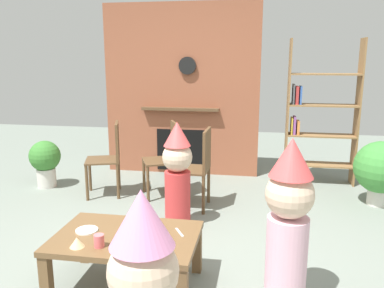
{
  "coord_description": "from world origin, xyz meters",
  "views": [
    {
      "loc": [
        0.72,
        -2.92,
        1.66
      ],
      "look_at": [
        0.15,
        0.4,
        0.91
      ],
      "focal_mm": 36.7,
      "sensor_mm": 36.0,
      "label": 1
    }
  ],
  "objects_px": {
    "dining_chair_right": "(198,164)",
    "paper_cup_near_left": "(99,241)",
    "paper_plate_front": "(148,224)",
    "dining_chair_left": "(110,154)",
    "paper_plate_rear": "(87,230)",
    "child_in_pink": "(288,219)",
    "birthday_cake_slice": "(77,242)",
    "potted_plant_short": "(45,160)",
    "dining_chair_middle": "(168,155)",
    "paper_cup_near_right": "(158,232)",
    "potted_plant_tall": "(381,169)",
    "coffee_table": "(126,243)",
    "child_by_the_chairs": "(177,172)",
    "bookshelf": "(316,118)",
    "paper_cup_center": "(129,226)",
    "paper_cup_far_left": "(124,248)"
  },
  "relations": [
    {
      "from": "paper_plate_front",
      "to": "child_in_pink",
      "type": "bearing_deg",
      "value": -10.91
    },
    {
      "from": "coffee_table",
      "to": "paper_plate_rear",
      "type": "bearing_deg",
      "value": 176.71
    },
    {
      "from": "paper_plate_rear",
      "to": "child_in_pink",
      "type": "xyz_separation_m",
      "value": [
        1.43,
        -0.01,
        0.2
      ]
    },
    {
      "from": "potted_plant_tall",
      "to": "paper_cup_near_left",
      "type": "bearing_deg",
      "value": -136.61
    },
    {
      "from": "paper_cup_near_left",
      "to": "potted_plant_tall",
      "type": "relative_size",
      "value": 0.12
    },
    {
      "from": "dining_chair_right",
      "to": "potted_plant_short",
      "type": "distance_m",
      "value": 2.11
    },
    {
      "from": "dining_chair_left",
      "to": "dining_chair_right",
      "type": "height_order",
      "value": "same"
    },
    {
      "from": "bookshelf",
      "to": "dining_chair_right",
      "type": "distance_m",
      "value": 1.86
    },
    {
      "from": "paper_cup_center",
      "to": "child_by_the_chairs",
      "type": "xyz_separation_m",
      "value": [
        0.14,
        1.07,
        0.1
      ]
    },
    {
      "from": "dining_chair_right",
      "to": "paper_cup_near_left",
      "type": "bearing_deg",
      "value": 79.63
    },
    {
      "from": "dining_chair_left",
      "to": "dining_chair_middle",
      "type": "xyz_separation_m",
      "value": [
        0.7,
        0.09,
        0.0
      ]
    },
    {
      "from": "paper_cup_near_right",
      "to": "potted_plant_short",
      "type": "bearing_deg",
      "value": 134.89
    },
    {
      "from": "paper_plate_front",
      "to": "dining_chair_left",
      "type": "height_order",
      "value": "dining_chair_left"
    },
    {
      "from": "paper_cup_near_right",
      "to": "dining_chair_left",
      "type": "height_order",
      "value": "dining_chair_left"
    },
    {
      "from": "paper_cup_near_right",
      "to": "bookshelf",
      "type": "bearing_deg",
      "value": 63.52
    },
    {
      "from": "paper_cup_near_left",
      "to": "paper_cup_far_left",
      "type": "relative_size",
      "value": 0.89
    },
    {
      "from": "dining_chair_middle",
      "to": "paper_plate_rear",
      "type": "bearing_deg",
      "value": 61.81
    },
    {
      "from": "paper_cup_near_left",
      "to": "paper_cup_near_right",
      "type": "height_order",
      "value": "paper_cup_near_right"
    },
    {
      "from": "coffee_table",
      "to": "dining_chair_middle",
      "type": "xyz_separation_m",
      "value": [
        -0.16,
        2.0,
        0.16
      ]
    },
    {
      "from": "child_in_pink",
      "to": "dining_chair_right",
      "type": "height_order",
      "value": "child_in_pink"
    },
    {
      "from": "potted_plant_short",
      "to": "birthday_cake_slice",
      "type": "bearing_deg",
      "value": -55.88
    },
    {
      "from": "child_by_the_chairs",
      "to": "coffee_table",
      "type": "bearing_deg",
      "value": 0.0
    },
    {
      "from": "paper_plate_front",
      "to": "dining_chair_middle",
      "type": "xyz_separation_m",
      "value": [
        -0.26,
        1.79,
        0.09
      ]
    },
    {
      "from": "child_in_pink",
      "to": "dining_chair_middle",
      "type": "bearing_deg",
      "value": -57.69
    },
    {
      "from": "child_by_the_chairs",
      "to": "paper_plate_front",
      "type": "bearing_deg",
      "value": 4.98
    },
    {
      "from": "paper_cup_center",
      "to": "birthday_cake_slice",
      "type": "xyz_separation_m",
      "value": [
        -0.28,
        -0.28,
        -0.02
      ]
    },
    {
      "from": "paper_plate_front",
      "to": "paper_plate_rear",
      "type": "xyz_separation_m",
      "value": [
        -0.41,
        -0.19,
        0.0
      ]
    },
    {
      "from": "paper_plate_front",
      "to": "dining_chair_middle",
      "type": "relative_size",
      "value": 0.18
    },
    {
      "from": "coffee_table",
      "to": "paper_cup_center",
      "type": "xyz_separation_m",
      "value": [
        0.01,
        0.05,
        0.11
      ]
    },
    {
      "from": "bookshelf",
      "to": "paper_cup_center",
      "type": "height_order",
      "value": "bookshelf"
    },
    {
      "from": "coffee_table",
      "to": "dining_chair_right",
      "type": "distance_m",
      "value": 1.67
    },
    {
      "from": "dining_chair_left",
      "to": "coffee_table",
      "type": "bearing_deg",
      "value": 95.72
    },
    {
      "from": "coffee_table",
      "to": "birthday_cake_slice",
      "type": "bearing_deg",
      "value": -139.71
    },
    {
      "from": "paper_cup_near_left",
      "to": "child_in_pink",
      "type": "distance_m",
      "value": 1.27
    },
    {
      "from": "paper_cup_far_left",
      "to": "dining_chair_left",
      "type": "xyz_separation_m",
      "value": [
        -0.94,
        2.18,
        0.05
      ]
    },
    {
      "from": "paper_plate_rear",
      "to": "potted_plant_tall",
      "type": "bearing_deg",
      "value": 38.42
    },
    {
      "from": "paper_plate_front",
      "to": "potted_plant_tall",
      "type": "height_order",
      "value": "potted_plant_tall"
    },
    {
      "from": "paper_cup_center",
      "to": "paper_cup_far_left",
      "type": "bearing_deg",
      "value": -76.77
    },
    {
      "from": "paper_plate_front",
      "to": "dining_chair_right",
      "type": "distance_m",
      "value": 1.45
    },
    {
      "from": "paper_plate_rear",
      "to": "dining_chair_right",
      "type": "relative_size",
      "value": 0.18
    },
    {
      "from": "paper_plate_front",
      "to": "paper_cup_near_left",
      "type": "bearing_deg",
      "value": -118.93
    },
    {
      "from": "dining_chair_left",
      "to": "dining_chair_right",
      "type": "xyz_separation_m",
      "value": [
        1.13,
        -0.26,
        0.0
      ]
    },
    {
      "from": "dining_chair_left",
      "to": "potted_plant_tall",
      "type": "distance_m",
      "value": 3.16
    },
    {
      "from": "paper_cup_near_left",
      "to": "birthday_cake_slice",
      "type": "height_order",
      "value": "paper_cup_near_left"
    },
    {
      "from": "birthday_cake_slice",
      "to": "paper_cup_near_right",
      "type": "bearing_deg",
      "value": 22.85
    },
    {
      "from": "coffee_table",
      "to": "potted_plant_short",
      "type": "bearing_deg",
      "value": 131.45
    },
    {
      "from": "dining_chair_right",
      "to": "potted_plant_tall",
      "type": "bearing_deg",
      "value": -166.09
    },
    {
      "from": "birthday_cake_slice",
      "to": "potted_plant_short",
      "type": "height_order",
      "value": "potted_plant_short"
    },
    {
      "from": "coffee_table",
      "to": "paper_cup_near_right",
      "type": "xyz_separation_m",
      "value": [
        0.24,
        -0.01,
        0.11
      ]
    },
    {
      "from": "paper_plate_rear",
      "to": "child_in_pink",
      "type": "height_order",
      "value": "child_in_pink"
    }
  ]
}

